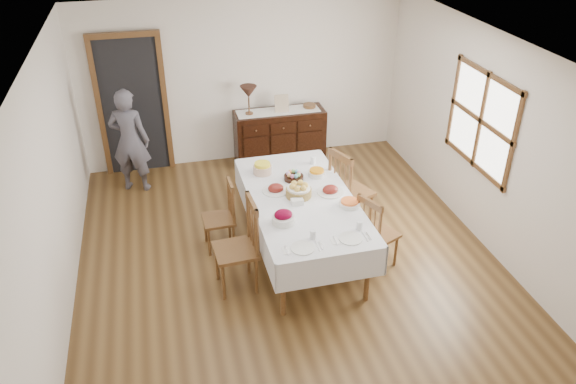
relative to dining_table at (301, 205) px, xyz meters
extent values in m
plane|color=brown|center=(-0.18, -0.16, -0.72)|extent=(6.00, 6.00, 0.00)
cube|color=white|center=(-0.18, -0.16, 1.88)|extent=(5.00, 6.00, 0.02)
cube|color=white|center=(-0.18, 2.84, 0.58)|extent=(5.00, 0.02, 2.60)
cube|color=white|center=(-0.18, -3.16, 0.58)|extent=(5.00, 0.02, 2.60)
cube|color=white|center=(-2.68, -0.16, 0.58)|extent=(0.02, 6.00, 2.60)
cube|color=white|center=(2.32, -0.16, 0.58)|extent=(0.02, 6.00, 2.60)
cube|color=white|center=(2.31, 0.14, 0.78)|extent=(0.02, 1.30, 1.10)
cube|color=brown|center=(2.30, 0.14, 0.78)|extent=(0.03, 1.46, 1.26)
cube|color=black|center=(-1.88, 2.80, 0.33)|extent=(0.90, 0.06, 2.10)
cube|color=brown|center=(-1.88, 2.78, 0.33)|extent=(1.04, 0.08, 2.18)
cube|color=white|center=(0.00, 0.00, 0.07)|extent=(1.18, 2.33, 0.04)
cylinder|color=brown|center=(-0.47, -1.01, -0.34)|extent=(0.06, 0.06, 0.75)
cylinder|color=brown|center=(0.48, -1.00, -0.34)|extent=(0.06, 0.06, 0.75)
cylinder|color=brown|center=(-0.48, 1.00, -0.34)|extent=(0.06, 0.06, 0.75)
cylinder|color=brown|center=(0.47, 1.01, -0.34)|extent=(0.06, 0.06, 0.75)
cube|color=white|center=(-0.59, -0.01, -0.08)|extent=(0.04, 2.36, 0.36)
cube|color=white|center=(0.59, 0.01, -0.08)|extent=(0.04, 2.36, 0.36)
cube|color=white|center=(0.01, -1.17, -0.08)|extent=(1.20, 0.03, 0.36)
cube|color=white|center=(-0.01, 1.17, -0.08)|extent=(1.20, 0.03, 0.36)
cube|color=brown|center=(-0.87, -0.42, -0.22)|extent=(0.49, 0.49, 0.04)
cylinder|color=brown|center=(-1.07, -0.25, -0.48)|extent=(0.04, 0.04, 0.47)
cylinder|color=brown|center=(-1.05, -0.62, -0.48)|extent=(0.04, 0.04, 0.47)
cylinder|color=brown|center=(-0.70, -0.22, -0.48)|extent=(0.04, 0.04, 0.47)
cylinder|color=brown|center=(-0.67, -0.60, -0.48)|extent=(0.04, 0.04, 0.47)
cylinder|color=brown|center=(-0.67, -0.21, 0.08)|extent=(0.04, 0.04, 0.62)
cylinder|color=brown|center=(-0.65, -0.61, 0.08)|extent=(0.04, 0.04, 0.62)
cube|color=brown|center=(-0.66, -0.41, 0.35)|extent=(0.07, 0.44, 0.09)
cylinder|color=brown|center=(-0.67, -0.31, 0.06)|extent=(0.02, 0.02, 0.51)
cylinder|color=brown|center=(-0.66, -0.41, 0.06)|extent=(0.02, 0.02, 0.51)
cylinder|color=brown|center=(-0.66, -0.51, 0.06)|extent=(0.02, 0.02, 0.51)
cube|color=brown|center=(-0.95, 0.39, -0.31)|extent=(0.39, 0.39, 0.04)
cylinder|color=brown|center=(-1.11, 0.54, -0.52)|extent=(0.03, 0.03, 0.39)
cylinder|color=brown|center=(-1.10, 0.23, -0.52)|extent=(0.03, 0.03, 0.39)
cylinder|color=brown|center=(-0.81, 0.55, -0.52)|extent=(0.03, 0.03, 0.39)
cylinder|color=brown|center=(-0.80, 0.24, -0.52)|extent=(0.03, 0.03, 0.39)
cylinder|color=brown|center=(-0.79, 0.56, -0.05)|extent=(0.04, 0.04, 0.51)
cylinder|color=brown|center=(-0.78, 0.23, -0.05)|extent=(0.04, 0.04, 0.51)
cube|color=brown|center=(-0.78, 0.39, 0.16)|extent=(0.05, 0.36, 0.07)
cylinder|color=brown|center=(-0.78, 0.47, -0.07)|extent=(0.02, 0.02, 0.42)
cylinder|color=brown|center=(-0.78, 0.39, -0.07)|extent=(0.02, 0.02, 0.42)
cylinder|color=brown|center=(-0.78, 0.31, -0.07)|extent=(0.02, 0.02, 0.42)
cube|color=brown|center=(0.83, -0.42, -0.29)|extent=(0.53, 0.53, 0.04)
cylinder|color=brown|center=(1.04, -0.50, -0.51)|extent=(0.03, 0.03, 0.41)
cylinder|color=brown|center=(0.91, -0.20, -0.51)|extent=(0.03, 0.03, 0.41)
cylinder|color=brown|center=(0.75, -0.63, -0.51)|extent=(0.03, 0.03, 0.41)
cylinder|color=brown|center=(0.61, -0.34, -0.51)|extent=(0.03, 0.03, 0.41)
cylinder|color=brown|center=(0.73, -0.65, -0.02)|extent=(0.04, 0.04, 0.54)
cylinder|color=brown|center=(0.59, -0.34, -0.02)|extent=(0.04, 0.04, 0.54)
cube|color=brown|center=(0.66, -0.49, 0.21)|extent=(0.20, 0.36, 0.08)
cylinder|color=brown|center=(0.70, -0.57, -0.04)|extent=(0.02, 0.02, 0.44)
cylinder|color=brown|center=(0.66, -0.49, -0.04)|extent=(0.02, 0.02, 0.44)
cylinder|color=brown|center=(0.62, -0.41, -0.04)|extent=(0.02, 0.02, 0.44)
cube|color=brown|center=(0.80, 0.48, -0.21)|extent=(0.61, 0.61, 0.04)
cylinder|color=brown|center=(1.05, 0.37, -0.48)|extent=(0.04, 0.04, 0.48)
cylinder|color=brown|center=(0.91, 0.72, -0.48)|extent=(0.04, 0.04, 0.48)
cylinder|color=brown|center=(0.70, 0.23, -0.48)|extent=(0.04, 0.04, 0.48)
cylinder|color=brown|center=(0.56, 0.58, -0.48)|extent=(0.04, 0.04, 0.48)
cylinder|color=brown|center=(0.68, 0.21, 0.10)|extent=(0.04, 0.04, 0.63)
cylinder|color=brown|center=(0.53, 0.59, 0.10)|extent=(0.04, 0.04, 0.63)
cube|color=brown|center=(0.61, 0.40, 0.37)|extent=(0.20, 0.43, 0.09)
cylinder|color=brown|center=(0.64, 0.31, 0.08)|extent=(0.02, 0.02, 0.51)
cylinder|color=brown|center=(0.61, 0.40, 0.08)|extent=(0.02, 0.02, 0.51)
cylinder|color=brown|center=(0.57, 0.49, 0.08)|extent=(0.02, 0.02, 0.51)
cube|color=black|center=(0.33, 2.56, -0.29)|extent=(1.43, 0.48, 0.86)
cube|color=black|center=(-0.10, 2.31, -0.03)|extent=(0.40, 0.02, 0.17)
sphere|color=brown|center=(-0.10, 2.29, -0.03)|extent=(0.03, 0.03, 0.03)
cube|color=black|center=(0.33, 2.31, -0.03)|extent=(0.40, 0.02, 0.17)
sphere|color=brown|center=(0.33, 2.29, -0.03)|extent=(0.03, 0.03, 0.03)
cube|color=black|center=(0.76, 2.31, -0.03)|extent=(0.40, 0.02, 0.17)
sphere|color=brown|center=(0.76, 2.29, -0.03)|extent=(0.03, 0.03, 0.03)
imported|color=#54515E|center=(-1.96, 2.18, 0.11)|extent=(0.60, 0.48, 1.66)
cylinder|color=olive|center=(-0.02, 0.05, 0.14)|extent=(0.31, 0.31, 0.10)
cylinder|color=white|center=(-0.02, 0.05, 0.20)|extent=(0.27, 0.27, 0.02)
sphere|color=gold|center=(0.05, 0.05, 0.23)|extent=(0.08, 0.08, 0.08)
sphere|color=gold|center=(0.01, 0.11, 0.23)|extent=(0.08, 0.08, 0.08)
sphere|color=gold|center=(-0.06, 0.11, 0.23)|extent=(0.08, 0.08, 0.08)
sphere|color=gold|center=(-0.10, 0.05, 0.23)|extent=(0.08, 0.08, 0.08)
sphere|color=gold|center=(-0.06, -0.02, 0.23)|extent=(0.08, 0.08, 0.08)
sphere|color=gold|center=(0.01, -0.02, 0.23)|extent=(0.08, 0.08, 0.08)
cylinder|color=black|center=(0.02, 0.45, 0.12)|extent=(0.24, 0.24, 0.06)
ellipsoid|color=pink|center=(0.09, 0.45, 0.18)|extent=(0.05, 0.05, 0.06)
ellipsoid|color=#6CC9E7|center=(0.07, 0.49, 0.18)|extent=(0.05, 0.05, 0.06)
ellipsoid|color=#A1EE82|center=(0.03, 0.52, 0.18)|extent=(0.05, 0.05, 0.06)
ellipsoid|color=#FF9E4E|center=(-0.01, 0.51, 0.18)|extent=(0.05, 0.05, 0.06)
ellipsoid|color=#CA8DDC|center=(-0.04, 0.47, 0.18)|extent=(0.05, 0.05, 0.06)
ellipsoid|color=#F9C478|center=(-0.04, 0.43, 0.18)|extent=(0.05, 0.05, 0.06)
ellipsoid|color=pink|center=(-0.01, 0.39, 0.18)|extent=(0.05, 0.05, 0.06)
ellipsoid|color=#6CC9E7|center=(0.03, 0.38, 0.18)|extent=(0.05, 0.05, 0.06)
ellipsoid|color=#A1EE82|center=(0.07, 0.41, 0.18)|extent=(0.05, 0.05, 0.06)
cylinder|color=white|center=(-0.26, 0.23, 0.10)|extent=(0.33, 0.33, 0.01)
ellipsoid|color=maroon|center=(-0.26, 0.23, 0.13)|extent=(0.19, 0.16, 0.11)
cylinder|color=white|center=(0.36, 0.04, 0.10)|extent=(0.32, 0.32, 0.02)
ellipsoid|color=maroon|center=(0.36, 0.04, 0.13)|extent=(0.19, 0.16, 0.11)
cylinder|color=white|center=(-0.33, -0.46, 0.13)|extent=(0.25, 0.25, 0.08)
ellipsoid|color=#63001D|center=(-0.33, -0.46, 0.20)|extent=(0.20, 0.17, 0.11)
cylinder|color=white|center=(0.32, 0.47, 0.13)|extent=(0.21, 0.21, 0.06)
cylinder|color=orange|center=(0.32, 0.47, 0.17)|extent=(0.18, 0.18, 0.03)
cylinder|color=#D3AA8F|center=(-0.32, 0.71, 0.15)|extent=(0.23, 0.23, 0.10)
cylinder|color=yellow|center=(-0.32, 0.71, 0.22)|extent=(0.20, 0.20, 0.04)
cylinder|color=white|center=(0.49, -0.30, 0.12)|extent=(0.24, 0.24, 0.05)
cylinder|color=orange|center=(0.49, -0.30, 0.15)|extent=(0.20, 0.20, 0.02)
cube|color=white|center=(-0.09, -0.13, 0.13)|extent=(0.14, 0.09, 0.07)
cylinder|color=white|center=(-0.25, -0.98, 0.10)|extent=(0.25, 0.25, 0.01)
cube|color=white|center=(-0.42, -0.98, 0.10)|extent=(0.08, 0.12, 0.01)
cube|color=silver|center=(-0.42, -0.98, 0.10)|extent=(0.02, 0.16, 0.01)
cube|color=silver|center=(-0.09, -0.98, 0.10)|extent=(0.01, 0.18, 0.01)
cube|color=silver|center=(-0.05, -0.98, 0.10)|extent=(0.02, 0.14, 0.01)
cylinder|color=white|center=(-0.10, -0.83, 0.14)|extent=(0.07, 0.07, 0.10)
cylinder|color=white|center=(0.28, -0.94, 0.10)|extent=(0.25, 0.25, 0.01)
cube|color=white|center=(0.11, -0.94, 0.10)|extent=(0.08, 0.12, 0.01)
cube|color=silver|center=(0.11, -0.94, 0.10)|extent=(0.02, 0.16, 0.01)
cube|color=silver|center=(0.44, -0.94, 0.10)|extent=(0.01, 0.18, 0.01)
cube|color=silver|center=(0.48, -0.94, 0.10)|extent=(0.02, 0.14, 0.01)
cylinder|color=white|center=(0.43, -0.79, 0.14)|extent=(0.07, 0.07, 0.10)
cylinder|color=white|center=(-0.21, 0.77, 0.14)|extent=(0.06, 0.06, 0.10)
cylinder|color=white|center=(0.37, 0.80, 0.15)|extent=(0.07, 0.07, 0.11)
cube|color=white|center=(0.31, 2.56, 0.15)|extent=(1.30, 0.35, 0.01)
cylinder|color=brown|center=(-0.15, 2.55, 0.16)|extent=(0.12, 0.12, 0.03)
cylinder|color=brown|center=(-0.15, 2.55, 0.30)|extent=(0.02, 0.02, 0.25)
cone|color=#3F241A|center=(-0.15, 2.55, 0.51)|extent=(0.26, 0.26, 0.18)
cube|color=tan|center=(0.36, 2.53, 0.28)|extent=(0.22, 0.08, 0.28)
cylinder|color=brown|center=(0.83, 2.59, 0.17)|extent=(0.20, 0.20, 0.06)
camera|label=1|loc=(-1.51, -5.46, 3.48)|focal=35.00mm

